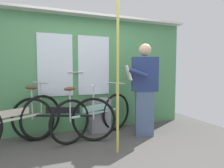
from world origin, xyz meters
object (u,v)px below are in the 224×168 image
bicycle_near_door (62,118)px  bicycle_by_pole (95,115)px  trash_bin_by_wall (99,115)px  handrail_pole (118,76)px  bicycle_leaning_behind (11,122)px  passenger_reading_newspaper (144,88)px

bicycle_near_door → bicycle_by_pole: bearing=23.6°
trash_bin_by_wall → bicycle_by_pole: bearing=-120.3°
bicycle_near_door → handrail_pole: 1.18m
bicycle_leaning_behind → trash_bin_by_wall: 1.45m
trash_bin_by_wall → handrail_pole: size_ratio=0.29×
bicycle_by_pole → trash_bin_by_wall: size_ratio=2.55×
bicycle_leaning_behind → bicycle_by_pole: bicycle_leaning_behind is taller
passenger_reading_newspaper → handrail_pole: 0.87m
bicycle_leaning_behind → bicycle_by_pole: 1.27m
bicycle_near_door → trash_bin_by_wall: bearing=42.1°
passenger_reading_newspaper → handrail_pole: size_ratio=0.75×
bicycle_leaning_behind → passenger_reading_newspaper: 2.13m
trash_bin_by_wall → bicycle_leaning_behind: bearing=-167.1°
bicycle_by_pole → bicycle_near_door: bearing=159.1°
bicycle_near_door → bicycle_by_pole: bicycle_near_door is taller
bicycle_near_door → bicycle_leaning_behind: 0.72m
bicycle_by_pole → trash_bin_by_wall: (0.14, 0.24, -0.06)m
bicycle_leaning_behind → bicycle_near_door: bearing=-28.2°
bicycle_by_pole → handrail_pole: handrail_pole is taller
handrail_pole → trash_bin_by_wall: bearing=88.4°
bicycle_leaning_behind → bicycle_by_pole: size_ratio=0.92×
bicycle_near_door → bicycle_leaning_behind: bicycle_leaning_behind is taller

